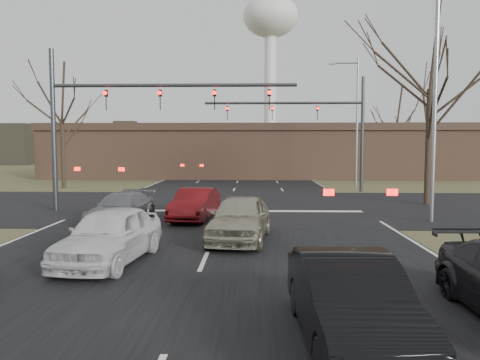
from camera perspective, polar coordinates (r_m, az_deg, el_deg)
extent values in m
plane|color=#444A27|center=(10.61, -6.21, -13.93)|extent=(360.00, 360.00, 0.00)
cube|color=black|center=(70.07, 0.49, 1.67)|extent=(14.00, 300.00, 0.02)
cube|color=black|center=(25.24, -1.56, -3.17)|extent=(200.00, 14.00, 0.02)
cube|color=brown|center=(47.99, 2.35, 3.15)|extent=(42.00, 10.00, 4.60)
cube|color=#38281E|center=(48.01, 2.36, 6.31)|extent=(42.40, 10.40, 0.70)
cylinder|color=silver|center=(130.78, 3.70, 10.38)|extent=(3.20, 3.20, 34.00)
ellipsoid|color=silver|center=(134.60, 3.75, 19.30)|extent=(15.00, 15.00, 11.25)
cylinder|color=#383A3D|center=(25.03, -21.77, 5.61)|extent=(0.24, 0.24, 8.00)
cylinder|color=#383A3D|center=(23.48, -8.10, 11.36)|extent=(12.00, 0.18, 0.18)
imported|color=black|center=(24.19, -15.99, 9.36)|extent=(0.16, 0.20, 1.00)
imported|color=black|center=(23.53, -9.70, 9.61)|extent=(0.16, 0.20, 1.00)
imported|color=black|center=(23.16, -3.12, 9.75)|extent=(0.16, 0.20, 1.00)
imported|color=black|center=(23.09, 3.58, 9.77)|extent=(0.16, 0.20, 1.00)
cylinder|color=#383A3D|center=(33.85, 14.68, 5.38)|extent=(0.24, 0.24, 8.00)
cylinder|color=#383A3D|center=(33.17, 5.33, 9.33)|extent=(11.00, 0.18, 0.18)
imported|color=black|center=(33.35, 9.41, 8.06)|extent=(0.16, 0.20, 1.00)
imported|color=black|center=(33.08, 3.95, 8.13)|extent=(0.16, 0.20, 1.00)
imported|color=black|center=(33.10, -1.55, 8.14)|extent=(0.16, 0.20, 1.00)
cylinder|color=gray|center=(21.44, 22.66, 8.52)|extent=(0.18, 0.18, 10.00)
cylinder|color=gray|center=(37.89, 14.08, 6.78)|extent=(0.18, 0.18, 10.00)
cylinder|color=gray|center=(38.17, 12.70, 13.73)|extent=(2.00, 0.12, 0.12)
cube|color=gray|center=(37.99, 11.18, 13.73)|extent=(0.50, 0.25, 0.15)
cylinder|color=black|center=(27.70, 21.97, 3.72)|extent=(0.32, 0.32, 6.33)
cylinder|color=black|center=(37.83, -20.77, 3.01)|extent=(0.32, 0.32, 5.23)
cylinder|color=black|center=(47.00, 18.48, 3.12)|extent=(0.32, 0.32, 4.95)
imported|color=silver|center=(13.73, -15.60, -6.47)|extent=(2.40, 4.79, 1.57)
imported|color=black|center=(8.19, 13.23, -14.18)|extent=(1.76, 4.55, 1.48)
imported|color=slate|center=(20.22, -14.29, -3.38)|extent=(2.39, 4.65, 1.29)
imported|color=#580C0F|center=(20.76, -5.50, -2.95)|extent=(1.99, 4.34, 1.38)
imported|color=#9F9B81|center=(16.17, -0.03, -4.65)|extent=(2.40, 4.84, 1.58)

